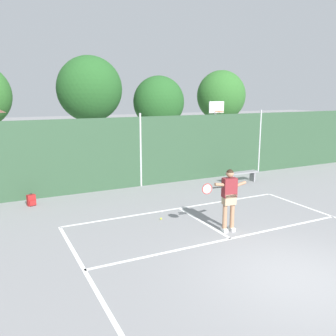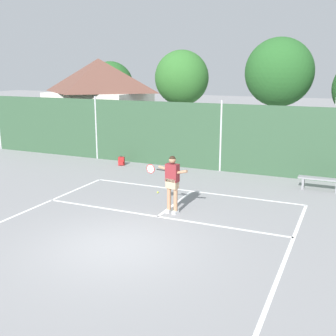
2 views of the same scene
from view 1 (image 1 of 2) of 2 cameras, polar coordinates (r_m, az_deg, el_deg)
ground_plane at (r=8.77m, az=19.77°, el=-16.01°), size 120.00×120.00×0.00m
court_markings at (r=9.17m, az=16.78°, el=-14.52°), size 8.30×11.10×0.01m
chainlink_fence at (r=15.57m, az=-4.33°, el=2.53°), size 26.09×0.09×3.15m
basketball_hoop at (r=19.31m, az=7.48°, el=6.67°), size 0.90×0.67×3.55m
treeline_backdrop at (r=25.45m, az=-12.03°, el=10.92°), size 27.05×3.94×6.43m
tennis_player at (r=10.61m, az=9.54°, el=-4.14°), size 1.44×0.31×1.85m
tennis_ball at (r=11.72m, az=-1.11°, el=-7.96°), size 0.07×0.07×0.07m
backpack_red at (r=13.97m, az=-20.67°, el=-4.79°), size 0.32×0.30×0.46m
courtside_bench at (r=16.74m, az=11.57°, el=-1.01°), size 1.60×0.36×0.48m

